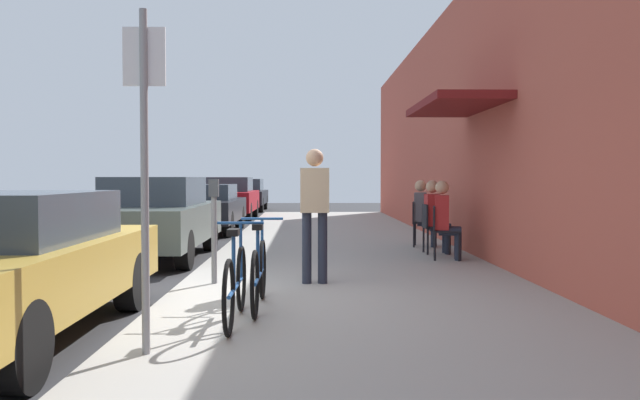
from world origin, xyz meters
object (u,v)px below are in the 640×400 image
at_px(cafe_chair_0, 442,229).
at_px(seated_patron_0, 446,217).
at_px(seated_patron_2, 423,211).
at_px(parked_car_3, 229,198).
at_px(cafe_chair_2, 420,221).
at_px(bicycle_0, 236,284).
at_px(cafe_chair_1, 432,225).
at_px(parked_car_2, 205,207).
at_px(seated_patron_1, 435,214).
at_px(parking_meter, 214,223).
at_px(bicycle_1, 259,273).
at_px(street_sign, 145,154).
at_px(parked_car_4, 245,194).
at_px(parked_car_1, 154,217).
at_px(pedestrian_standing, 315,205).

relative_size(cafe_chair_0, seated_patron_0, 0.67).
height_order(seated_patron_0, seated_patron_2, same).
relative_size(parked_car_3, cafe_chair_2, 5.06).
xyz_separation_m(bicycle_0, cafe_chair_1, (2.86, 5.38, 0.14)).
relative_size(parked_car_2, seated_patron_2, 3.41).
xyz_separation_m(seated_patron_1, cafe_chair_2, (-0.06, 1.18, -0.19)).
height_order(parked_car_2, cafe_chair_2, parked_car_2).
relative_size(parking_meter, bicycle_1, 0.77).
bearing_deg(parking_meter, bicycle_1, -66.52).
relative_size(parked_car_2, seated_patron_1, 3.41).
bearing_deg(bicycle_1, seated_patron_2, 64.92).
bearing_deg(cafe_chair_2, cafe_chair_1, -90.10).
relative_size(parked_car_2, bicycle_0, 2.57).
bearing_deg(street_sign, cafe_chair_2, 65.71).
bearing_deg(cafe_chair_0, bicycle_0, -122.15).
bearing_deg(street_sign, seated_patron_2, 65.30).
relative_size(seated_patron_0, cafe_chair_2, 1.48).
distance_m(parked_car_3, cafe_chair_0, 13.10).
height_order(parked_car_4, parking_meter, parking_meter).
bearing_deg(cafe_chair_0, parked_car_2, 126.01).
height_order(seated_patron_1, seated_patron_2, same).
bearing_deg(parked_car_3, seated_patron_1, -66.22).
relative_size(parked_car_4, cafe_chair_2, 5.06).
relative_size(seated_patron_0, cafe_chair_1, 1.48).
height_order(cafe_chair_0, seated_patron_2, seated_patron_2).
distance_m(parked_car_4, seated_patron_2, 16.70).
distance_m(parking_meter, cafe_chair_0, 4.11).
bearing_deg(bicycle_1, parked_car_1, 114.12).
bearing_deg(parked_car_1, parked_car_2, 90.00).
distance_m(parked_car_1, seated_patron_1, 4.99).
bearing_deg(parked_car_4, parking_meter, -85.62).
xyz_separation_m(parked_car_4, parking_meter, (1.55, -20.25, 0.17)).
height_order(parked_car_3, cafe_chair_2, parked_car_3).
xyz_separation_m(cafe_chair_1, seated_patron_1, (0.06, 0.00, 0.19)).
relative_size(parked_car_4, pedestrian_standing, 2.59).
bearing_deg(seated_patron_0, parked_car_2, 126.29).
bearing_deg(seated_patron_0, cafe_chair_0, 169.27).
distance_m(parked_car_3, parked_car_4, 5.79).
xyz_separation_m(parked_car_1, parking_meter, (1.55, -3.42, 0.13)).
xyz_separation_m(parked_car_2, seated_patron_1, (4.99, -5.95, 0.14)).
bearing_deg(parked_car_1, parked_car_4, 90.00).
bearing_deg(seated_patron_2, parked_car_4, 107.37).
height_order(parked_car_4, cafe_chair_2, parked_car_4).
xyz_separation_m(parked_car_4, cafe_chair_0, (4.93, -17.93, -0.10)).
bearing_deg(pedestrian_standing, cafe_chair_2, 64.19).
height_order(parked_car_2, seated_patron_0, seated_patron_0).
relative_size(bicycle_1, seated_patron_2, 1.33).
bearing_deg(parked_car_2, parked_car_4, 90.00).
xyz_separation_m(parked_car_1, cafe_chair_0, (4.93, -1.09, -0.13)).
relative_size(cafe_chair_2, seated_patron_2, 0.67).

